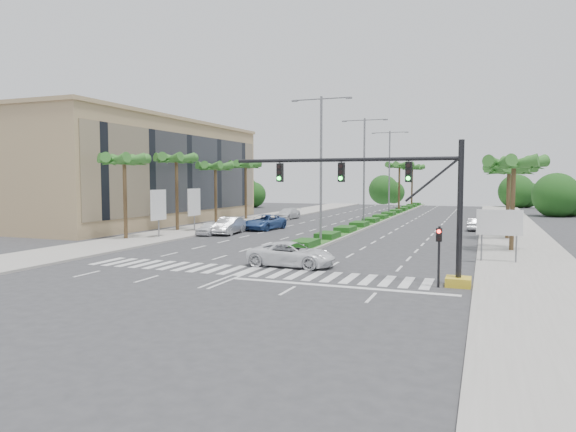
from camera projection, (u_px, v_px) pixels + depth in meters
name	position (u px, v px, depth m)	size (l,w,h in m)	color
ground	(248.00, 271.00, 29.43)	(160.00, 160.00, 0.00)	#333335
footpath_right	(517.00, 242.00, 42.59)	(6.00, 120.00, 0.15)	gray
footpath_left	(199.00, 229.00, 53.49)	(6.00, 120.00, 0.15)	gray
median	(387.00, 217.00, 71.31)	(2.20, 75.00, 0.20)	gray
median_grass	(387.00, 216.00, 71.30)	(1.80, 75.00, 0.04)	#21511C
building	(147.00, 173.00, 62.52)	(12.00, 36.00, 12.00)	tan
signal_gantry	(413.00, 215.00, 25.86)	(12.60, 1.20, 7.20)	gold
pedestrian_signal	(439.00, 246.00, 24.86)	(0.28, 0.36, 3.00)	black
direction_sign	(499.00, 225.00, 31.86)	(2.70, 0.11, 3.40)	slate
billboard_near	(158.00, 205.00, 45.59)	(0.18, 2.10, 4.35)	slate
billboard_far	(194.00, 203.00, 51.17)	(0.18, 2.10, 4.35)	slate
palm_left_near	(124.00, 163.00, 44.18)	(4.57, 4.68, 7.55)	brown
palm_left_mid	(176.00, 161.00, 51.59)	(4.57, 4.68, 7.95)	brown
palm_left_far	(215.00, 169.00, 59.08)	(4.57, 4.68, 7.35)	brown
palm_left_end	(246.00, 167.00, 66.50)	(4.57, 4.68, 7.75)	brown
palm_right_near	(514.00, 166.00, 36.82)	(4.57, 4.68, 7.05)	brown
palm_right_far	(509.00, 172.00, 44.29)	(4.57, 4.68, 6.75)	brown
palm_median_a	(399.00, 167.00, 80.11)	(4.57, 4.68, 8.05)	brown
palm_median_b	(412.00, 169.00, 94.08)	(4.57, 4.68, 8.05)	brown
streetlight_near	(321.00, 161.00, 41.98)	(5.10, 0.25, 12.00)	slate
streetlight_mid	(364.00, 165.00, 56.87)	(5.10, 0.25, 12.00)	slate
streetlight_far	(389.00, 168.00, 71.76)	(5.10, 0.25, 12.00)	slate
car_parked_a	(210.00, 228.00, 48.68)	(1.50, 3.72, 1.27)	white
car_parked_b	(229.00, 226.00, 49.37)	(1.74, 4.98, 1.64)	silver
car_parked_c	(265.00, 222.00, 53.64)	(2.63, 5.71, 1.59)	#2E4D8C
car_parked_d	(288.00, 214.00, 68.05)	(2.00, 4.91, 1.43)	silver
car_crossing	(292.00, 254.00, 31.07)	(2.46, 5.34, 1.48)	white
car_right	(476.00, 224.00, 52.89)	(1.34, 3.85, 1.27)	silver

